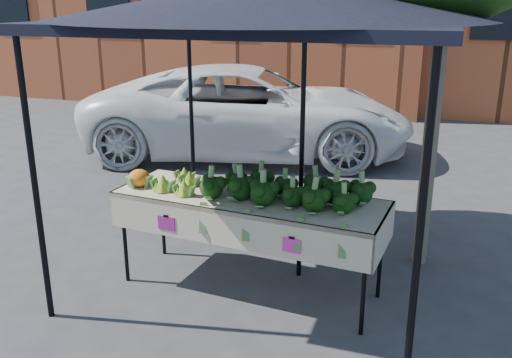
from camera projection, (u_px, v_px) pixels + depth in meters
name	position (u px, v px, depth m)	size (l,w,h in m)	color
ground	(258.00, 286.00, 5.18)	(90.00, 90.00, 0.00)	#343437
table	(249.00, 244.00, 5.00)	(2.46, 1.01, 0.90)	beige
canopy	(267.00, 132.00, 5.15)	(3.16, 3.16, 2.74)	black
broccoli_heap	(286.00, 185.00, 4.75)	(1.47, 0.57, 0.26)	black
romanesco_cluster	(181.00, 177.00, 5.06)	(0.43, 0.57, 0.20)	#76A831
cauliflower_pair	(139.00, 177.00, 5.11)	(0.20, 0.20, 0.18)	orange
street_tree	(439.00, 56.00, 5.04)	(2.08, 2.08, 4.10)	#1E4C14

